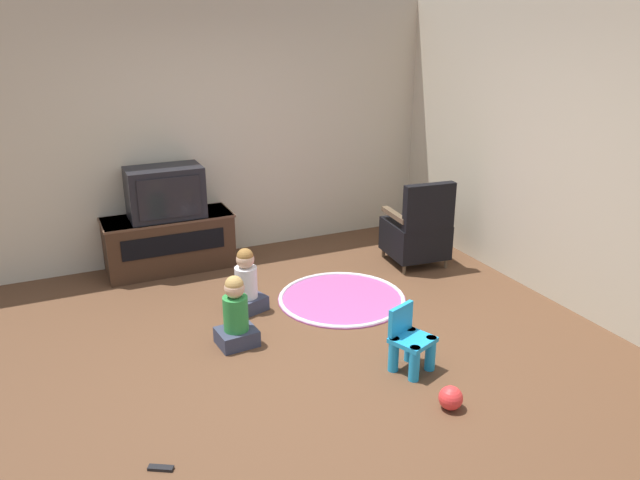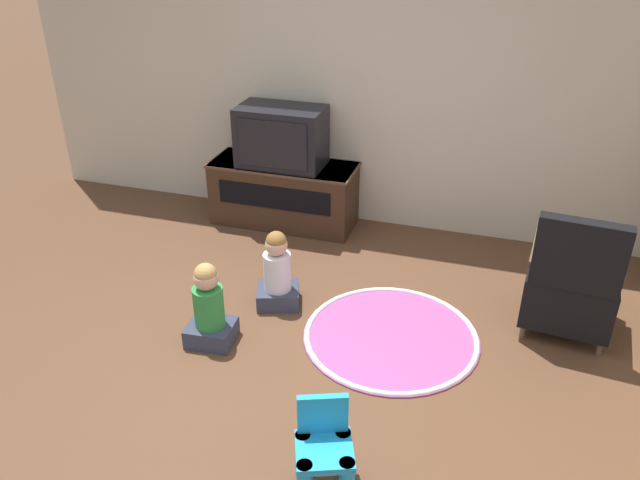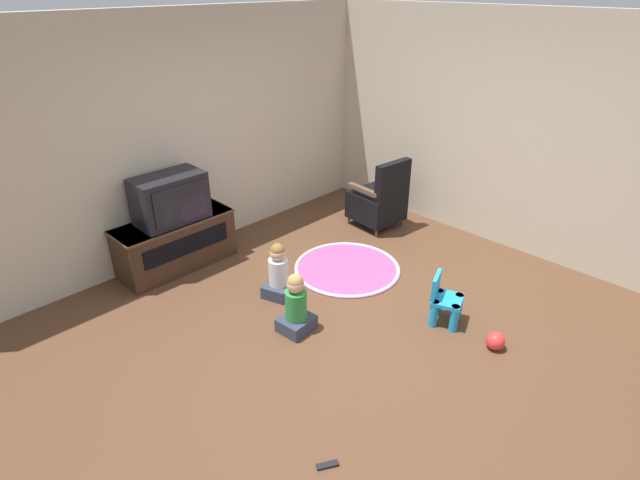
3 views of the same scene
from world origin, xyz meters
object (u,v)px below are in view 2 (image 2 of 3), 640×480
Objects in this scene: tv_cabinet at (284,192)px; yellow_kid_chair at (324,454)px; television at (281,137)px; black_armchair at (571,285)px; child_watching_center at (277,273)px; child_watching_left at (209,309)px.

tv_cabinet is 2.63× the size of yellow_kid_chair.
yellow_kid_chair is at bearing -65.80° from television.
yellow_kid_chair is (-1.19, -1.74, -0.15)m from black_armchair.
tv_cabinet reaches higher than yellow_kid_chair.
television is at bearing -15.99° from black_armchair.
child_watching_center is (0.41, -1.25, -0.04)m from tv_cabinet.
black_armchair is at bearing -21.37° from television.
black_armchair is (2.39, -0.94, -0.47)m from television.
child_watching_left is at bearing 118.58° from yellow_kid_chair.
television is 2.61m from black_armchair.
yellow_kid_chair is 1.39m from child_watching_left.
tv_cabinet is 1.40× the size of black_armchair.
child_watching_left is (0.14, -1.78, -0.57)m from television.
black_armchair is at bearing -9.86° from child_watching_center.
yellow_kid_chair is at bearing -79.67° from child_watching_center.
television is (0.00, -0.02, 0.53)m from tv_cabinet.
television is at bearing 90.07° from child_watching_center.
tv_cabinet is 1.81m from child_watching_left.
black_armchair is 1.57× the size of child_watching_center.
television reaches higher than child_watching_center.
black_armchair is at bearing 16.05° from child_watching_left.
yellow_kid_chair is 0.83× the size of child_watching_left.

